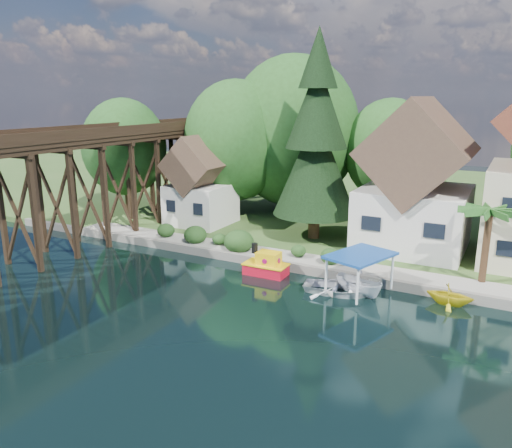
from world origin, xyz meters
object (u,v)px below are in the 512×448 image
(trestle_bridge, at_px, (76,180))
(palm_tree, at_px, (490,214))
(house_left, at_px, (416,186))
(conifer, at_px, (316,141))
(boat_canopy, at_px, (359,277))
(shed, at_px, (201,186))
(boat_yellow, at_px, (450,293))
(tugboat, at_px, (266,266))
(boat_white_a, at_px, (340,286))

(trestle_bridge, xyz_separation_m, palm_tree, (28.32, 5.26, -0.55))
(house_left, relative_size, conifer, 0.69)
(trestle_bridge, bearing_deg, boat_canopy, 2.58)
(shed, bearing_deg, house_left, 4.77)
(boat_canopy, bearing_deg, shed, 153.75)
(boat_yellow, bearing_deg, house_left, 26.17)
(tugboat, xyz_separation_m, boat_white_a, (5.37, -0.84, -0.18))
(shed, height_order, boat_yellow, shed)
(tugboat, bearing_deg, shed, 143.17)
(trestle_bridge, xyz_separation_m, house_left, (23.00, 10.83, -0.21))
(house_left, height_order, shed, house_left)
(shed, distance_m, boat_white_a, 18.39)
(trestle_bridge, distance_m, conifer, 18.54)
(conifer, distance_m, boat_canopy, 12.90)
(house_left, height_order, boat_canopy, house_left)
(palm_tree, bearing_deg, shed, 170.11)
(shed, xyz_separation_m, boat_white_a, (15.85, -8.69, -3.38))
(trestle_bridge, distance_m, palm_tree, 28.81)
(conifer, distance_m, boat_white_a, 13.03)
(trestle_bridge, height_order, boat_white_a, trestle_bridge)
(boat_yellow, bearing_deg, shed, 73.80)
(shed, bearing_deg, tugboat, -36.83)
(conifer, xyz_separation_m, boat_white_a, (5.29, -9.03, -7.77))
(conifer, bearing_deg, boat_canopy, -53.79)
(shed, distance_m, tugboat, 13.47)
(boat_white_a, bearing_deg, boat_yellow, -86.85)
(tugboat, bearing_deg, trestle_bridge, -174.53)
(conifer, relative_size, boat_canopy, 3.45)
(house_left, xyz_separation_m, tugboat, (-7.53, -9.35, -4.51))
(tugboat, height_order, boat_white_a, tugboat)
(boat_canopy, bearing_deg, palm_tree, 33.72)
(boat_white_a, xyz_separation_m, boat_canopy, (1.06, 0.35, 0.65))
(boat_white_a, height_order, boat_canopy, boat_canopy)
(trestle_bridge, relative_size, boat_yellow, 17.29)
(trestle_bridge, height_order, boat_canopy, trestle_bridge)
(conifer, height_order, tugboat, conifer)
(boat_white_a, bearing_deg, trestle_bridge, 81.96)
(boat_white_a, bearing_deg, palm_tree, -68.03)
(tugboat, bearing_deg, boat_white_a, -8.92)
(house_left, height_order, palm_tree, house_left)
(house_left, height_order, boat_white_a, house_left)
(house_left, distance_m, shed, 18.11)
(trestle_bridge, relative_size, house_left, 4.01)
(house_left, bearing_deg, boat_canopy, -96.31)
(conifer, xyz_separation_m, boat_canopy, (6.36, -8.68, -7.12))
(trestle_bridge, xyz_separation_m, tugboat, (15.47, 1.48, -4.72))
(tugboat, height_order, boat_yellow, tugboat)
(boat_white_a, bearing_deg, house_left, -21.72)
(conifer, relative_size, boat_yellow, 6.27)
(trestle_bridge, relative_size, conifer, 2.76)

